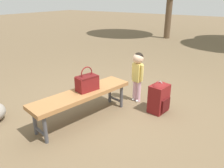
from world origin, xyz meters
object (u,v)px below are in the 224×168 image
Objects in this scene: park_bench at (82,96)px; child_standing at (138,69)px; handbag at (87,82)px; backpack_large at (159,97)px.

child_standing is (1.02, -0.38, 0.20)m from park_bench.
park_bench is 4.48× the size of handbag.
park_bench is at bearing 169.65° from handbag.
backpack_large is (0.86, -0.86, -0.13)m from park_bench.
handbag is at bearing -10.35° from park_bench.
park_bench is 0.21m from handbag.
handbag is 0.70× the size of backpack_large.
handbag is at bearing 158.75° from child_standing.
handbag is at bearing 132.16° from backpack_large.
backpack_large is at bearing -108.49° from child_standing.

